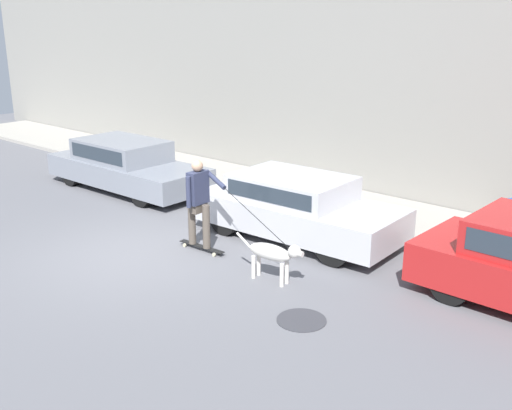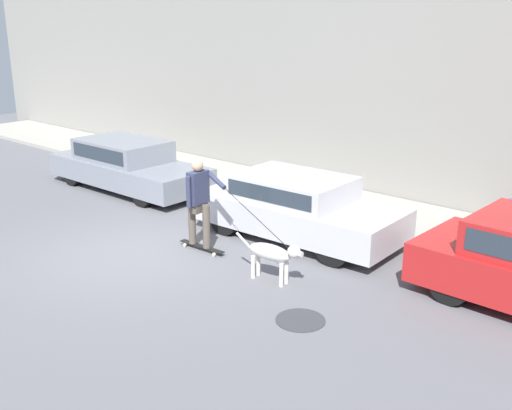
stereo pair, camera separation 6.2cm
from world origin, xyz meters
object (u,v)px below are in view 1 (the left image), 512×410
(parked_car_0, at_px, (126,166))
(parked_car_1, at_px, (297,208))
(skateboarder, at_px, (199,200))
(dog, at_px, (273,254))

(parked_car_0, relative_size, parked_car_1, 1.11)
(parked_car_0, xyz_separation_m, skateboarder, (4.41, -1.70, 0.38))
(parked_car_0, relative_size, dog, 3.49)
(parked_car_1, xyz_separation_m, skateboarder, (-0.94, -1.70, 0.36))
(dog, relative_size, skateboarder, 0.47)
(parked_car_0, bearing_deg, skateboarder, -21.85)
(parked_car_1, height_order, skateboarder, skateboarder)
(parked_car_1, distance_m, dog, 2.12)
(dog, bearing_deg, skateboarder, 169.50)
(parked_car_0, height_order, parked_car_1, same)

